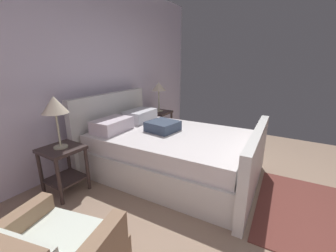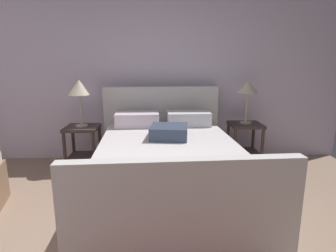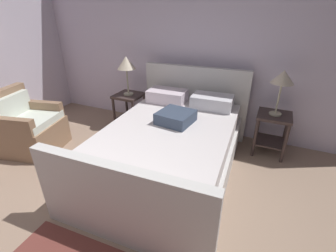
{
  "view_description": "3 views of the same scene",
  "coord_description": "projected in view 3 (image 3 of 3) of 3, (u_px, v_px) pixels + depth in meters",
  "views": [
    {
      "loc": [
        -2.3,
        -0.18,
        1.58
      ],
      "look_at": [
        0.09,
        1.3,
        0.74
      ],
      "focal_mm": 22.9,
      "sensor_mm": 36.0,
      "label": 1
    },
    {
      "loc": [
        0.08,
        -1.52,
        1.43
      ],
      "look_at": [
        0.18,
        1.22,
        0.81
      ],
      "focal_mm": 29.77,
      "sensor_mm": 36.0,
      "label": 2
    },
    {
      "loc": [
        1.21,
        -0.98,
        1.89
      ],
      "look_at": [
        0.16,
        1.33,
        0.62
      ],
      "focal_mm": 25.25,
      "sensor_mm": 36.0,
      "label": 3
    }
  ],
  "objects": [
    {
      "name": "ground_plane",
      "position": [
        90.0,
        247.0,
        2.09
      ],
      "size": [
        5.6,
        5.26,
        0.02
      ],
      "primitive_type": "cube",
      "color": "gray"
    },
    {
      "name": "wall_back",
      "position": [
        195.0,
        40.0,
        3.64
      ],
      "size": [
        5.72,
        0.12,
        2.89
      ],
      "primitive_type": "cube",
      "color": "silver",
      "rests_on": "ground"
    },
    {
      "name": "bed",
      "position": [
        170.0,
        145.0,
        2.97
      ],
      "size": [
        1.75,
        2.44,
        1.11
      ],
      "color": "silver",
      "rests_on": "ground"
    },
    {
      "name": "nightstand_right",
      "position": [
        272.0,
        127.0,
        3.29
      ],
      "size": [
        0.44,
        0.44,
        0.6
      ],
      "color": "#392B29",
      "rests_on": "ground"
    },
    {
      "name": "table_lamp_right",
      "position": [
        283.0,
        79.0,
        2.98
      ],
      "size": [
        0.29,
        0.29,
        0.6
      ],
      "color": "#B7B293",
      "rests_on": "nightstand_right"
    },
    {
      "name": "nightstand_left",
      "position": [
        129.0,
        105.0,
        4.03
      ],
      "size": [
        0.44,
        0.44,
        0.6
      ],
      "color": "#392B29",
      "rests_on": "ground"
    },
    {
      "name": "table_lamp_left",
      "position": [
        126.0,
        64.0,
        3.72
      ],
      "size": [
        0.29,
        0.29,
        0.62
      ],
      "color": "#B7B293",
      "rests_on": "nightstand_left"
    },
    {
      "name": "armchair",
      "position": [
        28.0,
        128.0,
        3.4
      ],
      "size": [
        0.88,
        0.87,
        0.9
      ],
      "color": "#906E52",
      "rests_on": "ground"
    }
  ]
}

